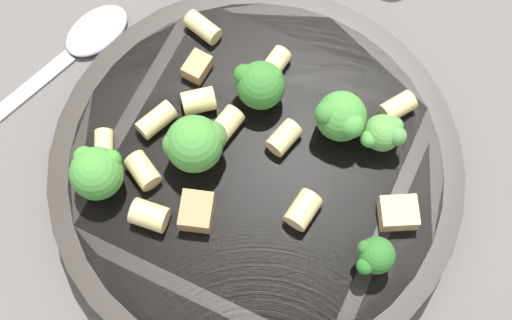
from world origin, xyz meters
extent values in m
plane|color=#5B5651|center=(0.00, 0.00, 0.00)|extent=(2.00, 2.00, 0.00)
cylinder|color=#28231E|center=(0.00, 0.00, 0.02)|extent=(0.29, 0.29, 0.03)
cylinder|color=beige|center=(0.00, 0.00, 0.03)|extent=(0.26, 0.26, 0.01)
torus|color=#28231E|center=(0.00, 0.00, 0.03)|extent=(0.29, 0.29, 0.00)
cylinder|color=#84AD60|center=(0.03, -0.03, 0.04)|extent=(0.01, 0.01, 0.01)
sphere|color=#478E38|center=(0.03, -0.03, 0.06)|extent=(0.04, 0.04, 0.04)
sphere|color=#468035|center=(0.04, -0.04, 0.06)|extent=(0.02, 0.02, 0.02)
sphere|color=#467B38|center=(0.02, -0.03, 0.06)|extent=(0.02, 0.02, 0.02)
cylinder|color=#84AD60|center=(-0.08, 0.05, 0.04)|extent=(0.01, 0.01, 0.01)
sphere|color=#569942|center=(-0.08, 0.05, 0.05)|extent=(0.03, 0.03, 0.03)
sphere|color=#4E9C3F|center=(-0.07, 0.04, 0.05)|extent=(0.01, 0.01, 0.01)
sphere|color=#4E9D40|center=(-0.08, 0.05, 0.05)|extent=(0.01, 0.01, 0.01)
sphere|color=#4E8A44|center=(-0.08, 0.05, 0.06)|extent=(0.01, 0.01, 0.01)
cylinder|color=#84AD60|center=(-0.04, -0.04, 0.04)|extent=(0.01, 0.01, 0.01)
sphere|color=#387A2D|center=(-0.04, -0.04, 0.05)|extent=(0.03, 0.03, 0.03)
sphere|color=#3A7C27|center=(-0.05, -0.03, 0.06)|extent=(0.01, 0.01, 0.01)
sphere|color=#347327|center=(-0.03, -0.05, 0.06)|extent=(0.02, 0.02, 0.02)
cylinder|color=#93B766|center=(-0.01, 0.10, 0.04)|extent=(0.01, 0.01, 0.01)
sphere|color=#2D6B28|center=(-0.01, 0.10, 0.06)|extent=(0.02, 0.02, 0.02)
sphere|color=#277024|center=(0.00, 0.10, 0.06)|extent=(0.01, 0.01, 0.01)
sphere|color=#2C6323|center=(-0.01, 0.10, 0.06)|extent=(0.01, 0.01, 0.01)
cylinder|color=#93B766|center=(-0.06, 0.02, 0.04)|extent=(0.01, 0.01, 0.01)
sphere|color=#478E38|center=(-0.06, 0.02, 0.06)|extent=(0.04, 0.04, 0.04)
sphere|color=#47953A|center=(-0.06, 0.03, 0.06)|extent=(0.02, 0.02, 0.02)
sphere|color=#3E7D33|center=(-0.05, 0.01, 0.06)|extent=(0.02, 0.02, 0.02)
cylinder|color=#93B766|center=(0.09, -0.06, 0.04)|extent=(0.01, 0.01, 0.01)
sphere|color=#478E38|center=(0.09, -0.06, 0.06)|extent=(0.04, 0.04, 0.04)
sphere|color=#448F2F|center=(0.08, -0.06, 0.06)|extent=(0.01, 0.01, 0.01)
sphere|color=#479536|center=(0.09, -0.07, 0.06)|extent=(0.01, 0.01, 0.01)
cylinder|color=#E0C67F|center=(0.00, 0.05, 0.04)|extent=(0.03, 0.02, 0.02)
cylinder|color=#E0C67F|center=(0.00, -0.06, 0.04)|extent=(0.03, 0.03, 0.02)
cylinder|color=#E0C67F|center=(-0.10, 0.04, 0.04)|extent=(0.03, 0.02, 0.01)
cylinder|color=#E0C67F|center=(-0.06, -0.05, 0.04)|extent=(0.03, 0.02, 0.01)
cylinder|color=#E0C67F|center=(0.06, -0.05, 0.04)|extent=(0.02, 0.03, 0.02)
cylinder|color=#E0C67F|center=(0.03, -0.07, 0.04)|extent=(0.03, 0.01, 0.01)
cylinder|color=#E0C67F|center=(-0.04, -0.11, 0.04)|extent=(0.02, 0.03, 0.01)
cylinder|color=#E0C67F|center=(-0.03, 0.00, 0.04)|extent=(0.03, 0.02, 0.02)
cylinder|color=#E0C67F|center=(0.00, -0.03, 0.04)|extent=(0.03, 0.02, 0.02)
cylinder|color=#E0C67F|center=(0.08, -0.02, 0.04)|extent=(0.03, 0.03, 0.02)
cylinder|color=#E0C67F|center=(0.07, -0.08, 0.04)|extent=(0.02, 0.03, 0.01)
cube|color=#A87A4C|center=(0.05, 0.00, 0.04)|extent=(0.03, 0.03, 0.02)
cube|color=tan|center=(-0.05, 0.09, 0.04)|extent=(0.03, 0.03, 0.01)
cube|color=tan|center=(-0.02, -0.08, 0.04)|extent=(0.02, 0.02, 0.01)
cube|color=silver|center=(0.10, -0.17, 0.00)|extent=(0.12, 0.02, 0.01)
ellipsoid|color=silver|center=(0.01, -0.18, 0.01)|extent=(0.06, 0.04, 0.01)
camera|label=1|loc=(0.11, 0.13, 0.50)|focal=50.00mm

